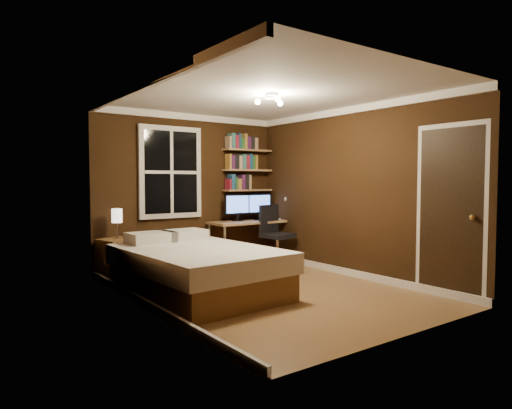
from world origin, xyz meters
TOP-DOWN VIEW (x-y plane):
  - floor at (0.00, 0.00)m, footprint 4.20×4.20m
  - wall_back at (0.00, 2.10)m, footprint 3.20×0.04m
  - wall_left at (-1.60, 0.00)m, footprint 0.04×4.20m
  - wall_right at (1.60, 0.00)m, footprint 0.04×4.20m
  - ceiling at (0.00, 0.00)m, footprint 3.20×4.20m
  - window at (-0.35, 2.06)m, footprint 1.06×0.06m
  - door at (1.59, -1.55)m, footprint 0.03×0.82m
  - door_knob at (1.55, -1.85)m, footprint 0.06×0.06m
  - ceiling_fixture at (0.00, -0.10)m, footprint 0.44×0.44m
  - bookshelf_lower at (1.08, 1.98)m, footprint 0.92×0.22m
  - books_row_lower at (1.08, 1.98)m, footprint 0.42×0.16m
  - bookshelf_middle at (1.08, 1.98)m, footprint 0.92×0.22m
  - books_row_middle at (1.08, 1.98)m, footprint 0.54×0.16m
  - bookshelf_upper at (1.08, 1.98)m, footprint 0.92×0.22m
  - books_row_upper at (1.08, 1.98)m, footprint 0.54×0.16m
  - bed at (-0.79, 0.38)m, footprint 1.65×2.22m
  - nightstand at (-1.30, 1.85)m, footprint 0.57×0.57m
  - bedside_lamp at (-1.30, 1.85)m, footprint 0.15×0.15m
  - radiator at (-0.26, 1.99)m, footprint 0.41×0.14m
  - desk at (1.04, 1.79)m, footprint 1.53×0.57m
  - monitor_left at (0.79, 1.87)m, footprint 0.50×0.12m
  - monitor_right at (1.25, 1.87)m, footprint 0.50×0.12m
  - desk_lamp at (1.63, 1.64)m, footprint 0.14×0.32m
  - office_chair at (1.24, 1.39)m, footprint 0.55×0.55m

SIDE VIEW (x-z plane):
  - floor at x=0.00m, z-range 0.00..0.00m
  - nightstand at x=-1.30m, z-range 0.00..0.58m
  - radiator at x=-0.26m, z-range 0.00..0.61m
  - bed at x=-0.79m, z-range -0.05..0.67m
  - office_chair at x=1.24m, z-range -0.12..0.89m
  - desk at x=1.04m, z-range 0.30..1.03m
  - bedside_lamp at x=-1.30m, z-range 0.58..1.01m
  - desk_lamp at x=1.63m, z-range 0.73..1.17m
  - monitor_left at x=0.79m, z-range 0.73..1.19m
  - monitor_right at x=1.25m, z-range 0.73..1.19m
  - door_knob at x=1.55m, z-range 0.97..1.03m
  - door at x=1.59m, z-range 0.00..2.05m
  - wall_back at x=0.00m, z-range 0.00..2.50m
  - wall_left at x=-1.60m, z-range 0.00..2.50m
  - wall_right at x=1.60m, z-range 0.00..2.50m
  - bookshelf_lower at x=1.08m, z-range 1.24..1.26m
  - books_row_lower at x=1.08m, z-range 1.26..1.49m
  - window at x=-0.35m, z-range 0.82..2.28m
  - bookshelf_middle at x=1.08m, z-range 1.59..1.61m
  - books_row_middle at x=1.08m, z-range 1.61..1.84m
  - bookshelf_upper at x=1.08m, z-range 1.94..1.96m
  - books_row_upper at x=1.08m, z-range 1.96..2.20m
  - ceiling_fixture at x=0.00m, z-range 2.31..2.49m
  - ceiling at x=0.00m, z-range 2.49..2.51m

